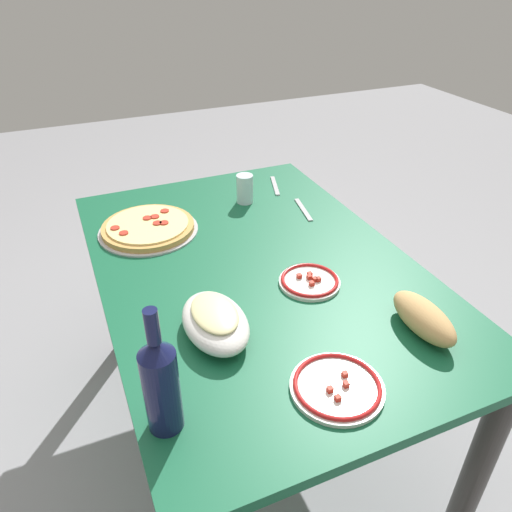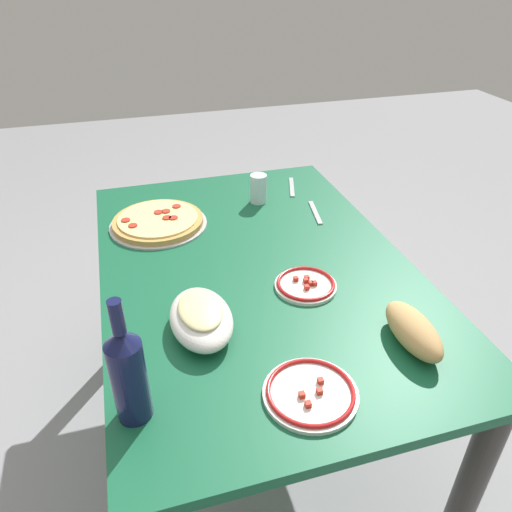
{
  "view_description": "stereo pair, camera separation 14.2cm",
  "coord_description": "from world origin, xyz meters",
  "views": [
    {
      "loc": [
        1.1,
        -0.47,
        1.51
      ],
      "look_at": [
        0.0,
        0.0,
        0.74
      ],
      "focal_mm": 34.26,
      "sensor_mm": 36.0,
      "label": 1
    },
    {
      "loc": [
        1.15,
        -0.34,
        1.51
      ],
      "look_at": [
        0.0,
        0.0,
        0.74
      ],
      "focal_mm": 34.26,
      "sensor_mm": 36.0,
      "label": 2
    }
  ],
  "objects": [
    {
      "name": "dining_table",
      "position": [
        0.0,
        0.0,
        0.6
      ],
      "size": [
        1.33,
        0.89,
        0.71
      ],
      "color": "#145938",
      "rests_on": "ground"
    },
    {
      "name": "baked_pasta_dish",
      "position": [
        0.24,
        -0.21,
        0.75
      ],
      "size": [
        0.24,
        0.15,
        0.08
      ],
      "color": "white",
      "rests_on": "dining_table"
    },
    {
      "name": "water_glass",
      "position": [
        -0.4,
        0.13,
        0.76
      ],
      "size": [
        0.06,
        0.06,
        0.1
      ],
      "primitive_type": "cylinder",
      "color": "silver",
      "rests_on": "dining_table"
    },
    {
      "name": "side_plate_far",
      "position": [
        0.51,
        -0.03,
        0.72
      ],
      "size": [
        0.2,
        0.2,
        0.02
      ],
      "color": "white",
      "rests_on": "dining_table"
    },
    {
      "name": "fork_left",
      "position": [
        -0.25,
        0.29,
        0.72
      ],
      "size": [
        0.17,
        0.05,
        0.0
      ],
      "primitive_type": "cube",
      "rotation": [
        0.0,
        0.0,
        2.96
      ],
      "color": "#B7B7BC",
      "rests_on": "dining_table"
    },
    {
      "name": "wine_bottle",
      "position": [
        0.45,
        -0.38,
        0.83
      ],
      "size": [
        0.07,
        0.07,
        0.29
      ],
      "color": "#141942",
      "rests_on": "dining_table"
    },
    {
      "name": "side_plate_near",
      "position": [
        0.15,
        0.1,
        0.72
      ],
      "size": [
        0.17,
        0.17,
        0.02
      ],
      "color": "white",
      "rests_on": "dining_table"
    },
    {
      "name": "bread_loaf",
      "position": [
        0.42,
        0.26,
        0.75
      ],
      "size": [
        0.21,
        0.09,
        0.08
      ],
      "primitive_type": "ellipsoid",
      "color": "tan",
      "rests_on": "dining_table"
    },
    {
      "name": "ground_plane",
      "position": [
        0.0,
        0.0,
        0.0
      ],
      "size": [
        8.0,
        8.0,
        0.0
      ],
      "primitive_type": "plane",
      "color": "gray",
      "rests_on": "ground"
    },
    {
      "name": "pepperoni_pizza",
      "position": [
        -0.32,
        -0.25,
        0.73
      ],
      "size": [
        0.32,
        0.32,
        0.03
      ],
      "color": "#B7B7BC",
      "rests_on": "dining_table"
    },
    {
      "name": "fork_right",
      "position": [
        -0.48,
        0.28,
        0.72
      ],
      "size": [
        0.17,
        0.07,
        0.0
      ],
      "primitive_type": "cube",
      "rotation": [
        0.0,
        0.0,
        2.83
      ],
      "color": "#B7B7BC",
      "rests_on": "dining_table"
    }
  ]
}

